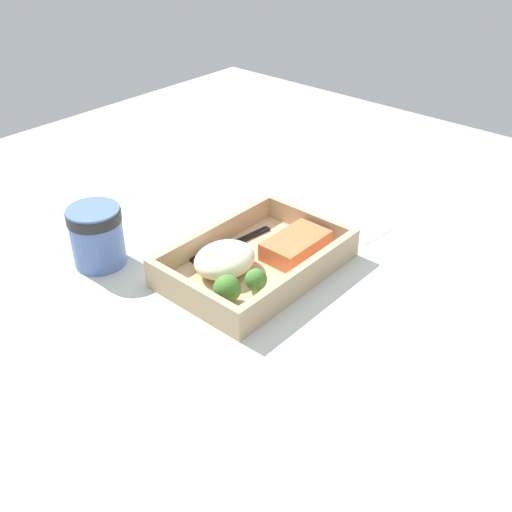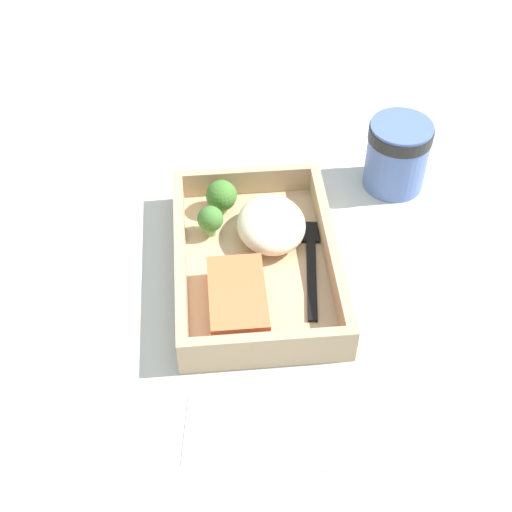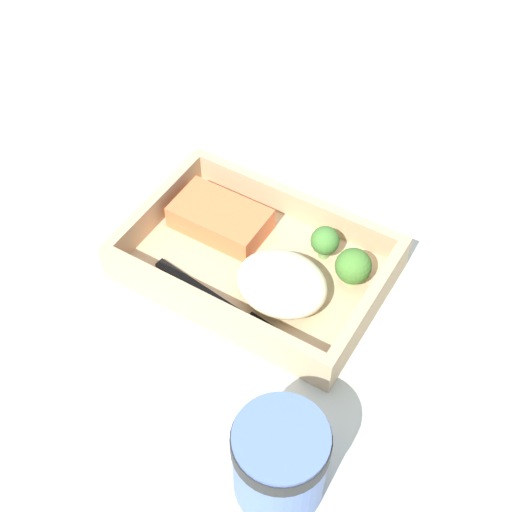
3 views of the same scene
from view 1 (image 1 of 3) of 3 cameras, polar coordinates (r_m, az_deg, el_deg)
ground_plane at (r=93.81cm, az=0.00°, el=-1.89°), size 160.00×160.00×2.00cm
takeout_tray at (r=92.90cm, az=0.00°, el=-1.08°), size 28.21×18.99×1.20cm
tray_rim at (r=91.56cm, az=0.00°, el=0.16°), size 28.21×18.99×3.62cm
salmon_fillet at (r=94.52cm, az=3.80°, el=1.01°), size 10.88×6.37×3.00cm
mashed_potatoes at (r=89.91cm, az=-3.00°, el=-0.33°), size 9.96×8.41×4.27cm
broccoli_floret_1 at (r=84.84cm, az=-0.00°, el=-2.32°), size 3.22×3.22×4.16cm
broccoli_floret_2 at (r=83.23cm, az=-2.77°, el=-3.18°), size 3.96×3.96×4.47cm
fork at (r=96.47cm, az=-2.79°, el=0.88°), size 15.88×3.63×0.44cm
paper_cup at (r=95.47cm, az=-14.96°, el=2.11°), size 8.35×8.35×9.67cm
receipt_slip at (r=107.09cm, az=8.56°, el=3.24°), size 9.43×15.05×0.24cm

